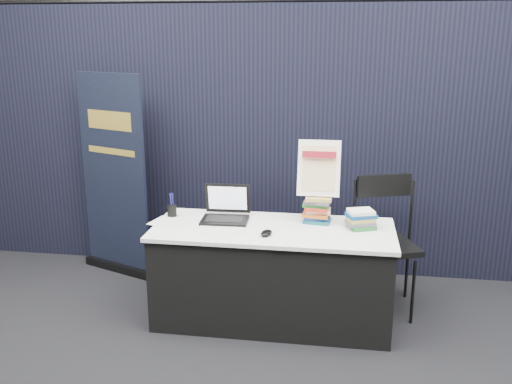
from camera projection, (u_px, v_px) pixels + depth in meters
The scene contains 15 objects.
floor at pixel (262, 356), 3.93m from camera, with size 8.00×8.00×0.00m, color black.
wall_back at pixel (307, 66), 7.27m from camera, with size 8.00×0.02×3.50m, color #B7B5AD.
drape_partition at pixel (288, 143), 5.13m from camera, with size 6.00×0.08×2.40m, color black.
display_table at pixel (273, 274), 4.35m from camera, with size 1.80×0.75×0.75m.
laptop at pixel (226, 212), 4.42m from camera, with size 0.37×0.30×0.27m.
mouse at pixel (266, 233), 4.09m from camera, with size 0.07×0.12×0.04m, color black.
brochure_left at pixel (173, 223), 4.36m from camera, with size 0.33×0.23×0.00m, color silver.
brochure_mid at pixel (219, 231), 4.18m from camera, with size 0.33×0.24×0.00m, color white.
brochure_right at pixel (219, 232), 4.17m from camera, with size 0.34×0.24×0.00m, color silver.
pen_cup at pixel (172, 211), 4.50m from camera, with size 0.07×0.07×0.10m, color black.
book_stack_tall at pixel (317, 209), 4.35m from camera, with size 0.20×0.16×0.20m.
book_stack_short at pixel (361, 219), 4.23m from camera, with size 0.23×0.20×0.14m.
info_sign at pixel (319, 169), 4.30m from camera, with size 0.32×0.15×0.44m.
pullup_banner at pixel (114, 187), 5.15m from camera, with size 0.76×0.38×1.83m.
stacking_chair at pixel (383, 238), 4.51m from camera, with size 0.61×0.63×1.06m.
Camera 1 is at (0.49, -3.45, 2.15)m, focal length 40.00 mm.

